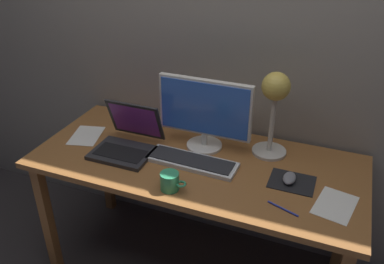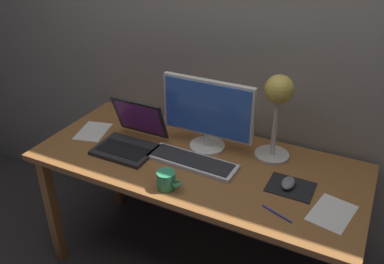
{
  "view_description": "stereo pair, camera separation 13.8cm",
  "coord_description": "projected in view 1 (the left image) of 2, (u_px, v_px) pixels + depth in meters",
  "views": [
    {
      "loc": [
        0.59,
        -1.54,
        1.82
      ],
      "look_at": [
        -0.0,
        -0.05,
        0.92
      ],
      "focal_mm": 37.85,
      "sensor_mm": 36.0,
      "label": 1
    },
    {
      "loc": [
        0.72,
        -1.49,
        1.82
      ],
      "look_at": [
        -0.0,
        -0.05,
        0.92
      ],
      "focal_mm": 37.85,
      "sensor_mm": 36.0,
      "label": 2
    }
  ],
  "objects": [
    {
      "name": "desk",
      "position": [
        196.0,
        173.0,
        2.01
      ],
      "size": [
        1.6,
        0.7,
        0.74
      ],
      "color": "#935B2D",
      "rests_on": "ground"
    },
    {
      "name": "paper_sheet_near_mouse",
      "position": [
        87.0,
        135.0,
        2.18
      ],
      "size": [
        0.2,
        0.24,
        0.0
      ],
      "primitive_type": "cube",
      "rotation": [
        0.0,
        0.0,
        0.26
      ],
      "color": "white",
      "rests_on": "desk"
    },
    {
      "name": "keyboard_main",
      "position": [
        192.0,
        161.0,
        1.93
      ],
      "size": [
        0.44,
        0.15,
        0.03
      ],
      "color": "silver",
      "rests_on": "desk"
    },
    {
      "name": "desk_lamp",
      "position": [
        275.0,
        98.0,
        1.88
      ],
      "size": [
        0.17,
        0.17,
        0.43
      ],
      "color": "beige",
      "rests_on": "desk"
    },
    {
      "name": "coffee_mug",
      "position": [
        170.0,
        181.0,
        1.75
      ],
      "size": [
        0.12,
        0.08,
        0.08
      ],
      "color": "#339966",
      "rests_on": "desk"
    },
    {
      "name": "back_wall",
      "position": [
        226.0,
        25.0,
        2.02
      ],
      "size": [
        4.8,
        0.06,
        2.6
      ],
      "primitive_type": "cube",
      "color": "gray",
      "rests_on": "ground"
    },
    {
      "name": "monitor",
      "position": [
        205.0,
        112.0,
        1.98
      ],
      "size": [
        0.47,
        0.18,
        0.37
      ],
      "color": "silver",
      "rests_on": "desk"
    },
    {
      "name": "paper_sheet_by_keyboard",
      "position": [
        335.0,
        205.0,
        1.67
      ],
      "size": [
        0.19,
        0.24,
        0.0
      ],
      "primitive_type": "cube",
      "rotation": [
        0.0,
        0.0,
        -0.2
      ],
      "color": "white",
      "rests_on": "desk"
    },
    {
      "name": "mouse",
      "position": [
        289.0,
        178.0,
        1.8
      ],
      "size": [
        0.06,
        0.1,
        0.03
      ],
      "primitive_type": "ellipsoid",
      "color": "slate",
      "rests_on": "mousepad"
    },
    {
      "name": "laptop",
      "position": [
        128.0,
        137.0,
        2.04
      ],
      "size": [
        0.29,
        0.3,
        0.23
      ],
      "color": "#28282B",
      "rests_on": "desk"
    },
    {
      "name": "pen",
      "position": [
        283.0,
        209.0,
        1.64
      ],
      "size": [
        0.13,
        0.05,
        0.01
      ],
      "primitive_type": "cylinder",
      "rotation": [
        0.0,
        1.57,
        -0.35
      ],
      "color": "#2633A5",
      "rests_on": "desk"
    },
    {
      "name": "mousepad",
      "position": [
        292.0,
        182.0,
        1.81
      ],
      "size": [
        0.2,
        0.16,
        0.0
      ],
      "primitive_type": "cube",
      "color": "black",
      "rests_on": "desk"
    }
  ]
}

